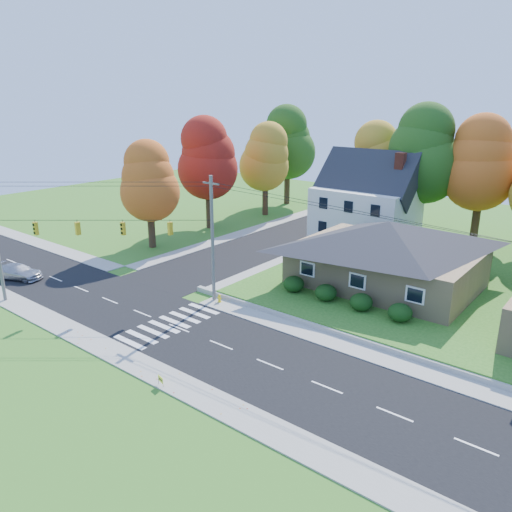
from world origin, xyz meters
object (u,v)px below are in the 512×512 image
(white_car, at_px, (339,218))
(fire_hydrant, at_px, (219,299))
(ranch_house, at_px, (387,252))
(silver_sedan, at_px, (18,272))

(white_car, relative_size, fire_hydrant, 5.62)
(white_car, bearing_deg, fire_hydrant, -86.78)
(white_car, distance_m, fire_hydrant, 29.34)
(ranch_house, xyz_separation_m, white_car, (-14.57, 17.92, -2.57))
(white_car, bearing_deg, silver_sedan, -116.51)
(silver_sedan, relative_size, fire_hydrant, 6.15)
(white_car, xyz_separation_m, fire_hydrant, (5.70, -28.78, -0.35))
(ranch_house, height_order, white_car, ranch_house)
(silver_sedan, xyz_separation_m, white_car, (12.04, 35.93, 0.02))
(ranch_house, xyz_separation_m, fire_hydrant, (-8.87, -10.86, -2.92))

